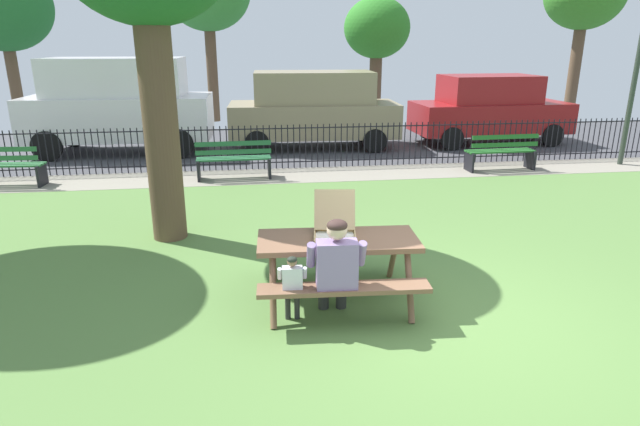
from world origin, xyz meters
The scene contains 17 objects.
ground centered at (0.00, 1.68, -0.01)m, with size 28.00×11.35×0.02m, color #567C3C.
cobblestone_walkway centered at (0.00, 6.65, 0.00)m, with size 28.00×1.40×0.01m, color gray.
street_asphalt centered at (0.00, 10.45, -0.01)m, with size 28.00×6.19×0.01m, color #424247.
picnic_table_foreground centered at (-1.15, 0.57, 0.60)m, with size 1.88×1.58×0.79m.
pizza_box_open centered at (-1.18, 0.65, 0.88)m, with size 0.55×0.64×0.48m.
adult_at_table centered at (-1.26, 0.07, 0.66)m, with size 0.62×0.61×1.19m.
child_at_table centered at (-1.72, 0.07, 0.50)m, with size 0.31×0.30×0.81m.
iron_fence_streetside centered at (0.00, 7.35, 0.52)m, with size 19.90×0.03×1.03m.
park_bench_left centered at (-7.13, 6.52, 0.42)m, with size 1.62×0.56×0.85m.
park_bench_center centered at (-2.43, 6.52, 0.42)m, with size 1.61×0.51×0.85m.
park_bench_right centered at (3.68, 6.52, 0.42)m, with size 1.61×0.51×0.85m.
lamp_post_walkway centered at (6.87, 6.70, 2.40)m, with size 0.28×0.28×3.91m.
parked_car_far_left centered at (-5.42, 9.83, 1.31)m, with size 4.76×2.19×2.46m.
parked_car_left centered at (-0.27, 9.83, 1.10)m, with size 4.68×2.11×2.08m.
parked_car_center centered at (4.84, 9.83, 1.01)m, with size 4.47×2.05×1.94m.
far_tree_left centered at (-10.10, 15.48, 3.92)m, with size 3.23×3.23×5.41m.
far_tree_center centered at (2.80, 15.48, 3.23)m, with size 2.44×2.44×4.41m.
Camera 1 is at (-2.11, -4.98, 2.89)m, focal length 30.06 mm.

